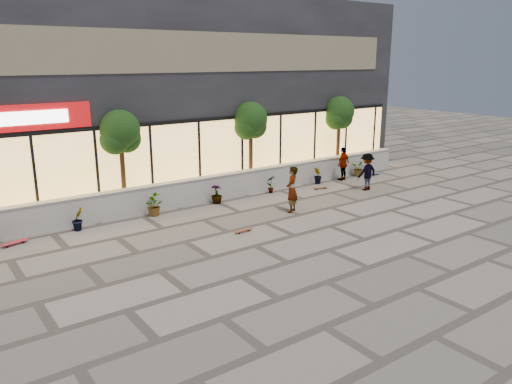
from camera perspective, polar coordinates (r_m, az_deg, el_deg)
ground at (r=15.70m, az=8.31°, el=-6.60°), size 80.00×80.00×0.00m
planter_wall at (r=20.86m, az=-5.09°, el=0.46°), size 22.00×0.42×1.04m
retail_building at (r=25.12m, az=-11.88°, el=11.29°), size 24.00×9.17×8.50m
shrub_b at (r=18.24m, az=-19.72°, el=-2.91°), size 0.57×0.57×0.81m
shrub_c at (r=19.14m, az=-11.69°, el=-1.50°), size 0.68×0.77×0.81m
shrub_d at (r=20.38m, az=-4.53°, el=-0.22°), size 0.64×0.64×0.81m
shrub_e at (r=21.92m, az=1.72°, el=0.91°), size 0.46×0.35×0.81m
shrub_f at (r=23.69m, az=7.10°, el=1.87°), size 0.55×0.57×0.81m
shrub_g at (r=25.64m, az=11.70°, el=2.68°), size 0.77×0.84×0.81m
tree_midwest at (r=19.51m, az=-15.24°, el=6.36°), size 1.60×1.50×3.92m
tree_mideast at (r=22.32m, az=-0.61°, el=7.92°), size 1.60×1.50×3.92m
tree_east at (r=25.87m, az=9.50°, el=8.69°), size 1.60×1.50×3.92m
skater_center at (r=19.12m, az=4.12°, el=0.29°), size 0.78×0.71×1.79m
skater_right_near at (r=24.52m, az=9.95°, el=3.19°), size 1.02×0.61×1.63m
skater_right_far at (r=22.87m, az=12.55°, el=2.26°), size 1.09×0.64×1.67m
skateboard_center at (r=17.07m, az=-1.48°, el=-4.40°), size 0.70×0.22×0.08m
skateboard_left at (r=17.69m, az=-25.88°, el=-5.21°), size 0.86×0.42×0.10m
skateboard_right_near at (r=22.86m, az=7.37°, el=0.54°), size 0.78×0.33×0.09m
skateboard_right_far at (r=26.05m, az=13.28°, el=2.05°), size 0.82×0.30×0.10m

